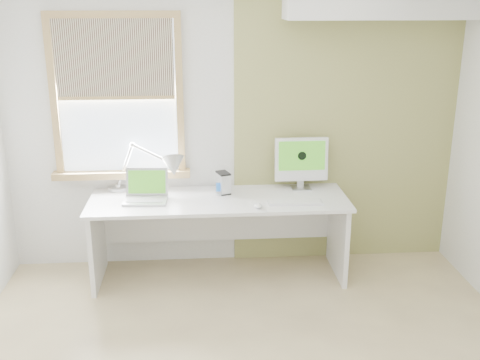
{
  "coord_description": "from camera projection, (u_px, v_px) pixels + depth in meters",
  "views": [
    {
      "loc": [
        -0.32,
        -3.2,
        2.38
      ],
      "look_at": [
        0.0,
        1.05,
        1.0
      ],
      "focal_mm": 42.85,
      "sensor_mm": 36.0,
      "label": 1
    }
  ],
  "objects": [
    {
      "name": "window",
      "position": [
        117.0,
        98.0,
        4.87
      ],
      "size": [
        1.2,
        0.14,
        1.42
      ],
      "color": "#A7854D",
      "rests_on": "room"
    },
    {
      "name": "desk_lamp",
      "position": [
        163.0,
        168.0,
        4.92
      ],
      "size": [
        0.73,
        0.44,
        0.44
      ],
      "color": "#B2B4B7",
      "rests_on": "desk"
    },
    {
      "name": "room",
      "position": [
        253.0,
        186.0,
        3.39
      ],
      "size": [
        4.04,
        3.54,
        2.64
      ],
      "color": "tan",
      "rests_on": "ground"
    },
    {
      "name": "imac",
      "position": [
        301.0,
        160.0,
        5.06
      ],
      "size": [
        0.47,
        0.16,
        0.46
      ],
      "color": "#B2B4B7",
      "rests_on": "desk"
    },
    {
      "name": "desk",
      "position": [
        219.0,
        217.0,
        4.98
      ],
      "size": [
        2.2,
        0.7,
        0.73
      ],
      "color": "white",
      "rests_on": "room"
    },
    {
      "name": "keyboard",
      "position": [
        295.0,
        202.0,
        4.75
      ],
      "size": [
        0.46,
        0.14,
        0.02
      ],
      "color": "white",
      "rests_on": "desk"
    },
    {
      "name": "accent_wall",
      "position": [
        346.0,
        122.0,
        5.11
      ],
      "size": [
        2.0,
        0.02,
        2.6
      ],
      "primitive_type": "cube",
      "color": "#979251",
      "rests_on": "room"
    },
    {
      "name": "laptop",
      "position": [
        146.0,
        192.0,
        4.83
      ],
      "size": [
        0.37,
        0.31,
        0.25
      ],
      "color": "#B2B4B7",
      "rests_on": "desk"
    },
    {
      "name": "mouse",
      "position": [
        258.0,
        206.0,
        4.66
      ],
      "size": [
        0.07,
        0.11,
        0.03
      ],
      "primitive_type": "ellipsoid",
      "rotation": [
        0.0,
        0.0,
        0.04
      ],
      "color": "white",
      "rests_on": "desk"
    },
    {
      "name": "phone_dock",
      "position": [
        219.0,
        191.0,
        4.95
      ],
      "size": [
        0.07,
        0.07,
        0.13
      ],
      "color": "#B2B4B7",
      "rests_on": "desk"
    },
    {
      "name": "external_drive",
      "position": [
        223.0,
        183.0,
        4.98
      ],
      "size": [
        0.13,
        0.17,
        0.19
      ],
      "color": "#B2B4B7",
      "rests_on": "desk"
    }
  ]
}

